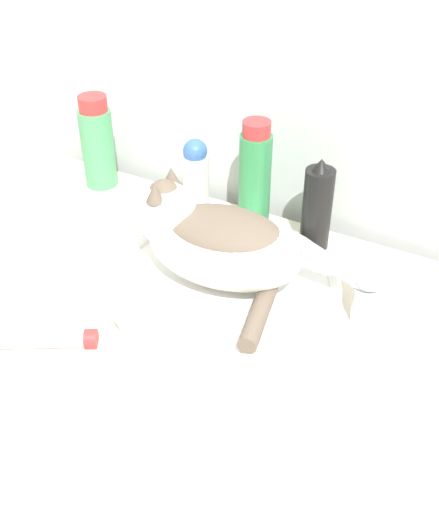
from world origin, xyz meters
TOP-DOWN VIEW (x-y plane):
  - wall_back at (0.00, 0.60)m, footprint 8.00×0.05m
  - vanity_counter at (0.00, 0.27)m, footprint 1.13×0.54m
  - sink_basin at (0.02, 0.28)m, footprint 0.38×0.38m
  - cat at (0.00, 0.27)m, footprint 0.28×0.23m
  - faucet at (0.23, 0.33)m, footprint 0.16×0.07m
  - hairspray_can_black at (0.09, 0.49)m, footprint 0.05×0.05m
  - shampoo_bottle_tall at (-0.03, 0.49)m, footprint 0.06×0.06m
  - deodorant_stick at (-0.15, 0.49)m, footprint 0.05×0.05m
  - mouthwash_bottle at (-0.39, 0.49)m, footprint 0.07×0.07m
  - cream_tube at (-0.16, 0.05)m, footprint 0.15×0.10m

SIDE VIEW (x-z plane):
  - vanity_counter at x=0.00m, z-range 0.00..0.86m
  - cream_tube at x=-0.16m, z-range 0.86..0.89m
  - sink_basin at x=0.02m, z-range 0.86..0.90m
  - faucet at x=0.23m, z-range 0.86..1.01m
  - deodorant_stick at x=-0.15m, z-range 0.86..1.01m
  - hairspray_can_black at x=0.09m, z-range 0.85..1.03m
  - mouthwash_bottle at x=-0.39m, z-range 0.86..1.05m
  - shampoo_bottle_tall at x=-0.03m, z-range 0.86..1.07m
  - cat at x=0.00m, z-range 0.89..1.05m
  - wall_back at x=0.00m, z-range 0.00..2.40m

